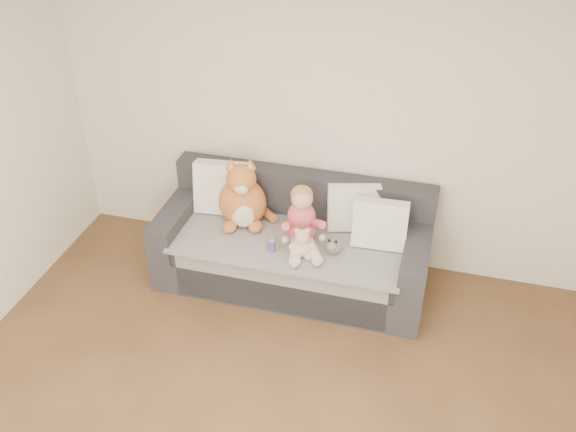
# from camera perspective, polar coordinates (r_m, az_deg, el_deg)

# --- Properties ---
(room_shell) EXTENTS (5.00, 5.00, 5.00)m
(room_shell) POSITION_cam_1_polar(r_m,az_deg,el_deg) (3.46, -3.82, -5.80)
(room_shell) COLOR brown
(room_shell) RESTS_ON ground
(sofa) EXTENTS (2.20, 0.94, 0.85)m
(sofa) POSITION_cam_1_polar(r_m,az_deg,el_deg) (5.34, 0.54, -2.82)
(sofa) COLOR #2D2D33
(sofa) RESTS_ON ground
(cushion_left) EXTENTS (0.50, 0.26, 0.46)m
(cushion_left) POSITION_cam_1_polar(r_m,az_deg,el_deg) (5.41, -5.76, 2.51)
(cushion_left) COLOR silver
(cushion_left) RESTS_ON sofa
(cushion_right_back) EXTENTS (0.46, 0.30, 0.40)m
(cushion_right_back) POSITION_cam_1_polar(r_m,az_deg,el_deg) (5.22, 5.86, 0.81)
(cushion_right_back) COLOR silver
(cushion_right_back) RESTS_ON sofa
(cushion_right_front) EXTENTS (0.43, 0.21, 0.40)m
(cushion_right_front) POSITION_cam_1_polar(r_m,az_deg,el_deg) (5.04, 8.18, -0.72)
(cushion_right_front) COLOR silver
(cushion_right_front) RESTS_ON sofa
(toddler) EXTENTS (0.36, 0.51, 0.50)m
(toddler) POSITION_cam_1_polar(r_m,az_deg,el_deg) (5.00, 1.26, -0.42)
(toddler) COLOR #C44562
(toddler) RESTS_ON sofa
(plush_cat) EXTENTS (0.49, 0.48, 0.61)m
(plush_cat) POSITION_cam_1_polar(r_m,az_deg,el_deg) (5.24, -4.05, 1.49)
(plush_cat) COLOR #C6662C
(plush_cat) RESTS_ON sofa
(teddy_bear) EXTENTS (0.20, 0.16, 0.26)m
(teddy_bear) POSITION_cam_1_polar(r_m,az_deg,el_deg) (4.91, 1.26, -2.60)
(teddy_bear) COLOR tan
(teddy_bear) RESTS_ON sofa
(plush_cow) EXTENTS (0.13, 0.20, 0.16)m
(plush_cow) POSITION_cam_1_polar(r_m,az_deg,el_deg) (4.99, 4.07, -2.64)
(plush_cow) COLOR white
(plush_cow) RESTS_ON sofa
(sippy_cup) EXTENTS (0.11, 0.09, 0.12)m
(sippy_cup) POSITION_cam_1_polar(r_m,az_deg,el_deg) (5.00, -1.41, -2.48)
(sippy_cup) COLOR #6C399D
(sippy_cup) RESTS_ON sofa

